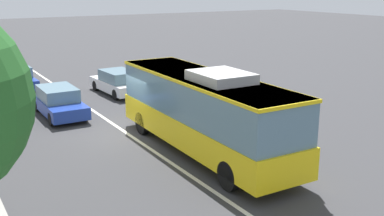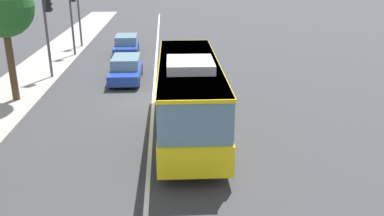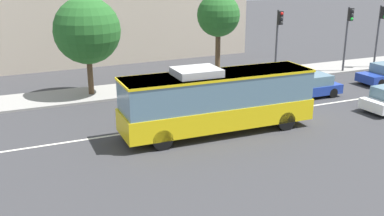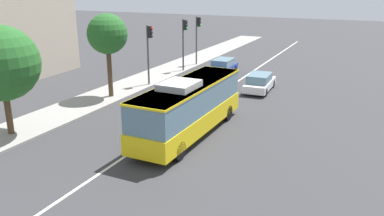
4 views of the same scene
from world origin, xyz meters
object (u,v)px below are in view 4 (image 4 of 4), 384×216
object	(u,v)px
transit_bus	(189,105)
traffic_light_far_corner	(198,32)
sedan_blue_ahead	(195,85)
street_tree_kerbside_left	(107,35)
sedan_blue	(223,67)
traffic_light_mid_block	(184,36)
traffic_light_near_corner	(149,45)
street_tree_kerbside_centre	(1,64)
sedan_white	(260,82)

from	to	relation	value
transit_bus	traffic_light_far_corner	size ratio (longest dim) A/B	1.93
sedan_blue_ahead	street_tree_kerbside_left	world-z (taller)	street_tree_kerbside_left
transit_bus	sedan_blue	distance (m)	16.61
sedan_blue_ahead	traffic_light_mid_block	distance (m)	8.82
sedan_blue_ahead	street_tree_kerbside_left	distance (m)	7.88
sedan_blue_ahead	traffic_light_mid_block	bearing A→B (deg)	-147.22
traffic_light_near_corner	street_tree_kerbside_left	size ratio (longest dim) A/B	0.81
traffic_light_mid_block	street_tree_kerbside_centre	bearing A→B (deg)	-89.78
transit_bus	traffic_light_mid_block	size ratio (longest dim) A/B	1.93
sedan_blue_ahead	street_tree_kerbside_centre	bearing A→B (deg)	-24.32
sedan_blue	sedan_white	xyz separation A→B (m)	(-4.69, -5.07, 0.00)
traffic_light_mid_block	sedan_blue_ahead	bearing A→B (deg)	-53.17
transit_bus	street_tree_kerbside_left	bearing A→B (deg)	63.99
transit_bus	sedan_blue	size ratio (longest dim) A/B	2.21
sedan_blue_ahead	traffic_light_far_corner	world-z (taller)	traffic_light_far_corner
street_tree_kerbside_left	sedan_blue_ahead	bearing A→B (deg)	-54.92
traffic_light_far_corner	street_tree_kerbside_centre	bearing A→B (deg)	-98.15
sedan_blue	traffic_light_mid_block	distance (m)	4.82
traffic_light_near_corner	traffic_light_mid_block	bearing A→B (deg)	87.92
traffic_light_mid_block	traffic_light_near_corner	bearing A→B (deg)	-86.77
transit_bus	street_tree_kerbside_centre	bearing A→B (deg)	116.74
sedan_blue_ahead	traffic_light_far_corner	bearing A→B (deg)	-156.00
traffic_light_mid_block	street_tree_kerbside_left	world-z (taller)	street_tree_kerbside_left
traffic_light_far_corner	street_tree_kerbside_centre	world-z (taller)	street_tree_kerbside_centre
sedan_blue_ahead	traffic_light_far_corner	xyz separation A→B (m)	(10.49, 4.55, 2.84)
sedan_blue_ahead	street_tree_kerbside_left	bearing A→B (deg)	-54.38
sedan_white	sedan_blue_ahead	size ratio (longest dim) A/B	1.01
sedan_white	traffic_light_mid_block	xyz separation A→B (m)	(4.03, 8.90, 2.84)
street_tree_kerbside_left	street_tree_kerbside_centre	xyz separation A→B (m)	(-9.07, 0.51, -0.60)
traffic_light_mid_block	street_tree_kerbside_left	bearing A→B (deg)	-90.74
sedan_blue	street_tree_kerbside_centre	bearing A→B (deg)	-15.66
traffic_light_far_corner	sedan_blue_ahead	bearing A→B (deg)	-71.20
sedan_blue	sedan_blue_ahead	distance (m)	7.75
traffic_light_near_corner	traffic_light_mid_block	xyz separation A→B (m)	(6.41, -0.15, 0.00)
sedan_white	traffic_light_mid_block	distance (m)	10.18
sedan_blue_ahead	street_tree_kerbside_centre	size ratio (longest dim) A/B	0.70
sedan_blue	street_tree_kerbside_centre	world-z (taller)	street_tree_kerbside_centre
transit_bus	sedan_white	distance (m)	11.49
street_tree_kerbside_left	street_tree_kerbside_centre	bearing A→B (deg)	176.79
sedan_white	street_tree_kerbside_centre	bearing A→B (deg)	143.97
traffic_light_near_corner	sedan_white	bearing A→B (deg)	14.02
sedan_white	sedan_blue_ahead	world-z (taller)	same
sedan_white	street_tree_kerbside_centre	world-z (taller)	street_tree_kerbside_centre
traffic_light_mid_block	street_tree_kerbside_centre	world-z (taller)	street_tree_kerbside_centre
street_tree_kerbside_left	traffic_light_mid_block	bearing A→B (deg)	-5.33
traffic_light_mid_block	traffic_light_far_corner	bearing A→B (deg)	96.24
sedan_blue	sedan_white	size ratio (longest dim) A/B	0.99
sedan_white	street_tree_kerbside_left	size ratio (longest dim) A/B	0.71
traffic_light_far_corner	street_tree_kerbside_left	xyz separation A→B (m)	(-14.34, 0.92, 1.33)
traffic_light_far_corner	transit_bus	bearing A→B (deg)	-71.73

